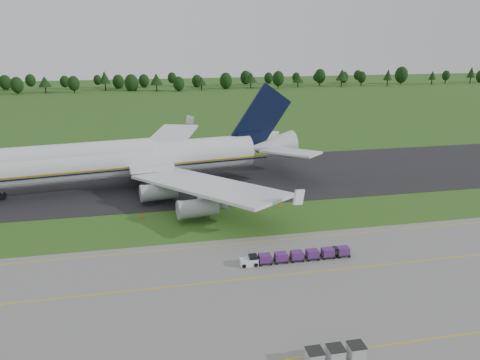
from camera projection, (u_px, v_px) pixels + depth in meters
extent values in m
plane|color=#2A5319|center=(231.00, 221.00, 88.87)|extent=(600.00, 600.00, 0.00)
cube|color=slate|center=(282.00, 326.00, 57.08)|extent=(300.00, 52.00, 0.06)
cube|color=black|center=(210.00, 179.00, 115.02)|extent=(300.00, 40.00, 0.08)
cube|color=gold|center=(258.00, 278.00, 68.29)|extent=(300.00, 0.25, 0.01)
cube|color=gold|center=(297.00, 357.00, 51.47)|extent=(300.00, 0.20, 0.01)
cube|color=gold|center=(242.00, 243.00, 79.50)|extent=(120.00, 0.20, 0.01)
cylinder|color=black|center=(18.00, 91.00, 275.18)|extent=(0.70, 0.70, 3.45)
sphere|color=#1A3713|center=(17.00, 85.00, 274.12)|extent=(7.35, 7.35, 7.35)
cylinder|color=black|center=(46.00, 90.00, 280.06)|extent=(0.70, 0.70, 3.61)
cone|color=#1A3713|center=(45.00, 81.00, 278.56)|extent=(7.68, 7.68, 6.42)
cylinder|color=black|center=(74.00, 90.00, 281.62)|extent=(0.70, 0.70, 3.63)
sphere|color=#1A3713|center=(74.00, 83.00, 280.51)|extent=(6.94, 6.94, 6.94)
cylinder|color=black|center=(105.00, 87.00, 292.11)|extent=(0.70, 0.70, 4.32)
cone|color=#1A3713|center=(105.00, 77.00, 290.31)|extent=(7.07, 7.07, 7.68)
cylinder|color=black|center=(132.00, 88.00, 291.37)|extent=(0.70, 0.70, 3.03)
sphere|color=#1A3713|center=(131.00, 83.00, 290.43)|extent=(8.54, 8.54, 8.54)
cylinder|color=black|center=(157.00, 88.00, 289.10)|extent=(0.70, 0.70, 3.89)
cone|color=#1A3713|center=(156.00, 79.00, 287.48)|extent=(7.85, 7.85, 6.92)
cylinder|color=black|center=(179.00, 89.00, 289.10)|extent=(0.70, 0.70, 2.98)
sphere|color=#1A3713|center=(179.00, 84.00, 288.18)|extent=(6.84, 6.84, 6.84)
cylinder|color=black|center=(202.00, 88.00, 295.04)|extent=(0.70, 0.70, 3.01)
cone|color=#1A3713|center=(201.00, 81.00, 293.78)|extent=(6.80, 6.80, 5.35)
cylinder|color=black|center=(226.00, 86.00, 301.27)|extent=(0.70, 0.70, 3.39)
sphere|color=#1A3713|center=(226.00, 81.00, 300.23)|extent=(7.93, 7.93, 7.93)
cylinder|color=black|center=(251.00, 85.00, 305.01)|extent=(0.70, 0.70, 3.71)
cone|color=#1A3713|center=(251.00, 77.00, 303.47)|extent=(8.10, 8.10, 6.59)
cylinder|color=black|center=(278.00, 85.00, 303.48)|extent=(0.70, 0.70, 4.14)
sphere|color=#1A3713|center=(278.00, 78.00, 302.20)|extent=(7.52, 7.52, 7.52)
cylinder|color=black|center=(298.00, 85.00, 311.38)|extent=(0.70, 0.70, 3.08)
cone|color=#1A3713|center=(298.00, 78.00, 310.09)|extent=(7.51, 7.51, 5.48)
cylinder|color=black|center=(320.00, 83.00, 318.43)|extent=(0.70, 0.70, 4.29)
sphere|color=#1A3713|center=(320.00, 76.00, 317.11)|extent=(7.43, 7.43, 7.43)
cylinder|color=black|center=(341.00, 83.00, 313.59)|extent=(0.70, 0.70, 4.13)
cone|color=#1A3713|center=(342.00, 75.00, 311.87)|extent=(8.14, 8.14, 7.35)
cylinder|color=black|center=(361.00, 83.00, 320.98)|extent=(0.70, 0.70, 3.70)
sphere|color=#1A3713|center=(362.00, 77.00, 319.84)|extent=(6.03, 6.03, 6.03)
cylinder|color=black|center=(387.00, 83.00, 316.08)|extent=(0.70, 0.70, 4.05)
cone|color=#1A3713|center=(388.00, 75.00, 314.39)|extent=(5.87, 5.87, 7.20)
cylinder|color=black|center=(401.00, 81.00, 329.69)|extent=(0.70, 0.70, 4.20)
sphere|color=#1A3713|center=(401.00, 75.00, 328.39)|extent=(8.85, 8.85, 8.85)
cylinder|color=black|center=(432.00, 82.00, 325.07)|extent=(0.70, 0.70, 3.50)
cone|color=#1A3713|center=(432.00, 75.00, 323.61)|extent=(5.06, 5.06, 6.22)
cylinder|color=black|center=(445.00, 81.00, 330.83)|extent=(0.70, 0.70, 3.83)
sphere|color=#1A3713|center=(446.00, 75.00, 329.65)|extent=(5.39, 5.39, 5.39)
cylinder|color=black|center=(470.00, 80.00, 333.33)|extent=(0.70, 0.70, 4.20)
cone|color=#1A3713|center=(471.00, 72.00, 331.58)|extent=(5.79, 5.79, 7.46)
cylinder|color=silver|center=(120.00, 161.00, 106.63)|extent=(63.41, 16.30, 7.81)
cylinder|color=silver|center=(68.00, 157.00, 102.64)|extent=(37.38, 11.05, 6.09)
cone|color=silver|center=(271.00, 146.00, 118.35)|extent=(12.83, 8.98, 7.42)
cube|color=gold|center=(122.00, 168.00, 103.29)|extent=(68.81, 9.51, 0.38)
cube|color=silver|center=(206.00, 185.00, 92.91)|extent=(29.55, 36.69, 0.60)
cube|color=silver|center=(166.00, 142.00, 130.20)|extent=(21.82, 38.44, 0.60)
cylinder|color=#94979C|center=(159.00, 192.00, 97.49)|extent=(8.00, 4.47, 3.47)
cylinder|color=#94979C|center=(198.00, 208.00, 88.41)|extent=(8.00, 4.47, 3.47)
cylinder|color=#94979C|center=(141.00, 160.00, 122.09)|extent=(8.00, 4.47, 3.47)
cylinder|color=#94979C|center=(153.00, 148.00, 134.49)|extent=(8.00, 4.47, 3.47)
cube|color=black|center=(261.00, 118.00, 115.31)|extent=(15.76, 2.74, 17.42)
cube|color=silver|center=(290.00, 152.00, 111.45)|extent=(13.62, 14.66, 0.49)
cube|color=silver|center=(265.00, 138.00, 126.09)|extent=(11.22, 15.31, 0.49)
cylinder|color=slate|center=(2.00, 194.00, 100.24)|extent=(0.39, 0.39, 2.39)
cylinder|color=black|center=(3.00, 196.00, 100.39)|extent=(1.53, 1.16, 1.41)
cylinder|color=slate|center=(153.00, 186.00, 105.84)|extent=(0.39, 0.39, 2.39)
cylinder|color=black|center=(153.00, 188.00, 105.98)|extent=(1.53, 1.16, 1.41)
cylinder|color=slate|center=(146.00, 174.00, 114.62)|extent=(0.39, 0.39, 2.39)
cylinder|color=black|center=(147.00, 176.00, 114.77)|extent=(1.53, 1.16, 1.41)
cube|color=white|center=(249.00, 262.00, 71.79)|extent=(2.69, 1.45, 1.14)
cylinder|color=black|center=(244.00, 266.00, 71.02)|extent=(0.62, 0.23, 0.62)
cube|color=black|center=(265.00, 262.00, 72.33)|extent=(2.07, 1.55, 0.12)
cube|color=#46215E|center=(265.00, 258.00, 72.15)|extent=(1.86, 1.45, 1.14)
cylinder|color=black|center=(261.00, 265.00, 71.55)|extent=(0.35, 0.15, 0.35)
cube|color=black|center=(281.00, 260.00, 72.83)|extent=(2.07, 1.55, 0.12)
cube|color=#46215E|center=(281.00, 256.00, 72.64)|extent=(1.86, 1.45, 1.14)
cylinder|color=black|center=(277.00, 264.00, 72.05)|extent=(0.35, 0.15, 0.35)
cube|color=black|center=(296.00, 258.00, 73.32)|extent=(2.07, 1.55, 0.12)
cube|color=#46215E|center=(297.00, 255.00, 73.14)|extent=(1.86, 1.45, 1.14)
cylinder|color=black|center=(293.00, 262.00, 72.55)|extent=(0.35, 0.15, 0.35)
cube|color=black|center=(312.00, 257.00, 73.82)|extent=(2.07, 1.55, 0.12)
cube|color=#46215E|center=(312.00, 253.00, 73.64)|extent=(1.86, 1.45, 1.14)
cylinder|color=black|center=(309.00, 261.00, 73.04)|extent=(0.35, 0.15, 0.35)
cube|color=black|center=(327.00, 255.00, 74.32)|extent=(2.07, 1.55, 0.12)
cube|color=#46215E|center=(328.00, 252.00, 74.13)|extent=(1.86, 1.45, 1.14)
cylinder|color=black|center=(324.00, 259.00, 73.54)|extent=(0.35, 0.15, 0.35)
cube|color=black|center=(343.00, 254.00, 74.81)|extent=(2.07, 1.55, 0.12)
cube|color=#46215E|center=(343.00, 250.00, 74.63)|extent=(1.86, 1.45, 1.14)
cylinder|color=black|center=(340.00, 258.00, 74.03)|extent=(0.35, 0.15, 0.35)
cylinder|color=black|center=(249.00, 263.00, 71.87)|extent=(0.62, 0.23, 0.62)
cube|color=#2F3122|center=(333.00, 253.00, 74.82)|extent=(2.38, 1.79, 1.17)
cylinder|color=black|center=(330.00, 256.00, 74.17)|extent=(0.59, 0.21, 0.59)
cylinder|color=black|center=(335.00, 252.00, 75.65)|extent=(0.59, 0.21, 0.59)
cube|color=#AEAEAE|center=(314.00, 358.00, 50.16)|extent=(1.70, 1.70, 1.70)
cube|color=black|center=(315.00, 351.00, 49.89)|extent=(1.80, 1.80, 0.08)
cube|color=#AEAEAE|center=(335.00, 355.00, 50.62)|extent=(1.70, 1.70, 1.70)
cube|color=black|center=(336.00, 348.00, 50.35)|extent=(1.80, 1.80, 0.08)
cube|color=#AEAEAE|center=(356.00, 352.00, 51.08)|extent=(1.70, 1.70, 1.70)
cube|color=black|center=(357.00, 345.00, 50.81)|extent=(1.80, 1.80, 0.08)
cube|color=#FF5508|center=(142.00, 217.00, 90.26)|extent=(0.50, 0.12, 0.60)
cube|color=black|center=(142.00, 218.00, 90.34)|extent=(0.30, 0.30, 0.04)
cube|color=#FF5508|center=(213.00, 212.00, 92.93)|extent=(0.50, 0.12, 0.60)
cube|color=black|center=(213.00, 213.00, 93.02)|extent=(0.30, 0.30, 0.04)
cube|color=#FF5508|center=(280.00, 207.00, 95.61)|extent=(0.50, 0.12, 0.60)
cube|color=black|center=(280.00, 208.00, 95.69)|extent=(0.30, 0.30, 0.04)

